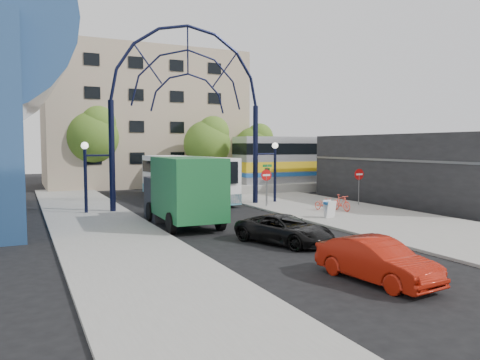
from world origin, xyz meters
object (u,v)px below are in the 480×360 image
do_not_enter_sign (359,178)px  tree_north_b (93,134)px  train_car (352,158)px  city_bus (186,177)px  red_sedan (376,260)px  tree_north_c (255,145)px  stop_sign (266,178)px  green_truck (182,191)px  tree_north_a (209,141)px  sandwich_board (329,207)px  bike_near_b (341,203)px  gateway_arch (188,79)px  black_suv (284,229)px  bike_near_a (323,204)px  street_name_sign (267,176)px

do_not_enter_sign → tree_north_b: 25.09m
train_car → city_bus: bearing=-169.7°
red_sedan → tree_north_c: bearing=61.9°
stop_sign → do_not_enter_sign: stop_sign is taller
tree_north_c → green_truck: tree_north_c is taller
do_not_enter_sign → tree_north_a: tree_north_a is taller
sandwich_board → bike_near_b: bearing=40.4°
gateway_arch → bike_near_b: 12.75m
sandwich_board → red_sedan: 12.09m
stop_sign → black_suv: size_ratio=0.56×
stop_sign → red_sedan: size_ratio=0.61×
train_car → bike_near_b: size_ratio=14.91×
tree_north_a → red_sedan: bearing=-101.9°
tree_north_c → red_sedan: tree_north_c is taller
city_bus → red_sedan: city_bus is taller
sandwich_board → red_sedan: size_ratio=0.24×
do_not_enter_sign → bike_near_a: 4.49m
street_name_sign → city_bus: bearing=122.6°
tree_north_b → green_truck: tree_north_b is taller
gateway_arch → tree_north_a: gateway_arch is taller
street_name_sign → train_car: (14.80, 9.40, 0.77)m
stop_sign → tree_north_c: 17.68m
black_suv → bike_near_a: (6.99, 6.98, -0.08)m
gateway_arch → stop_sign: 8.37m
tree_north_b → black_suv: (3.89, -28.38, -4.65)m
bike_near_b → tree_north_b: bearing=116.2°
tree_north_c → bike_near_b: 20.68m
sandwich_board → black_suv: black_suv is taller
tree_north_b → city_bus: tree_north_b is taller
red_sedan → green_truck: bearing=92.7°
train_car → black_suv: 28.69m
green_truck → train_car: bearing=33.5°
tree_north_b → black_suv: size_ratio=1.80×
tree_north_b → bike_near_b: 25.35m
tree_north_c → bike_near_a: 20.41m
street_name_sign → bike_near_b: street_name_sign is taller
black_suv → bike_near_a: black_suv is taller
do_not_enter_sign → tree_north_b: bearing=126.7°
train_car → tree_north_c: 9.95m
tree_north_c → black_suv: tree_north_c is taller
street_name_sign → tree_north_b: 19.81m
sandwich_board → train_car: bearing=48.1°
black_suv → tree_north_c: bearing=43.9°
city_bus → sandwich_board: bearing=-77.4°
street_name_sign → bike_near_b: size_ratio=1.66×
stop_sign → train_car: bearing=33.3°
sandwich_board → tree_north_a: (0.52, 19.95, 3.86)m
gateway_arch → black_suv: (0.01, -12.46, -7.94)m
green_truck → bike_near_a: 9.59m
tree_north_a → tree_north_b: bearing=158.2°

